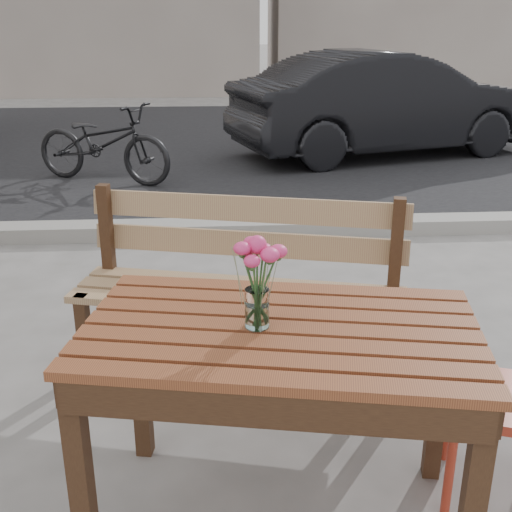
{
  "coord_description": "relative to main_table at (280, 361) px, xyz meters",
  "views": [
    {
      "loc": [
        -0.03,
        -1.97,
        1.69
      ],
      "look_at": [
        0.09,
        -0.12,
        0.99
      ],
      "focal_mm": 45.0,
      "sensor_mm": 36.0,
      "label": 1
    }
  ],
  "objects": [
    {
      "name": "main_table",
      "position": [
        0.0,
        0.0,
        0.0
      ],
      "size": [
        1.36,
        0.94,
        0.77
      ],
      "rotation": [
        0.0,
        0.0,
        -0.18
      ],
      "color": "#612E19",
      "rests_on": "ground"
    },
    {
      "name": "main_vase",
      "position": [
        -0.07,
        0.0,
        0.31
      ],
      "size": [
        0.16,
        0.16,
        0.3
      ],
      "color": "white",
      "rests_on": "main_table"
    },
    {
      "name": "main_bench",
      "position": [
        -0.07,
        0.99,
        -0.07
      ],
      "size": [
        1.59,
        0.8,
        0.95
      ],
      "rotation": [
        0.0,
        0.0,
        -0.24
      ],
      "color": "#966A4D",
      "rests_on": "ground"
    },
    {
      "name": "ground",
      "position": [
        -0.16,
        0.17,
        -0.64
      ],
      "size": [
        80.0,
        80.0,
        0.0
      ],
      "primitive_type": "plane",
      "color": "#64615F",
      "rests_on": "ground"
    },
    {
      "name": "street",
      "position": [
        -0.16,
        5.24,
        -0.61
      ],
      "size": [
        30.0,
        8.12,
        0.12
      ],
      "color": "black",
      "rests_on": "ground"
    },
    {
      "name": "bicycle",
      "position": [
        -1.37,
        5.08,
        -0.22
      ],
      "size": [
        1.69,
        1.17,
        0.84
      ],
      "primitive_type": "imported",
      "rotation": [
        0.0,
        0.0,
        1.15
      ],
      "color": "black",
      "rests_on": "ground"
    },
    {
      "name": "parked_car",
      "position": [
        1.99,
        6.32,
        0.0
      ],
      "size": [
        4.13,
        2.42,
        1.29
      ],
      "primitive_type": "imported",
      "rotation": [
        0.0,
        0.0,
        1.86
      ],
      "color": "black",
      "rests_on": "ground"
    }
  ]
}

